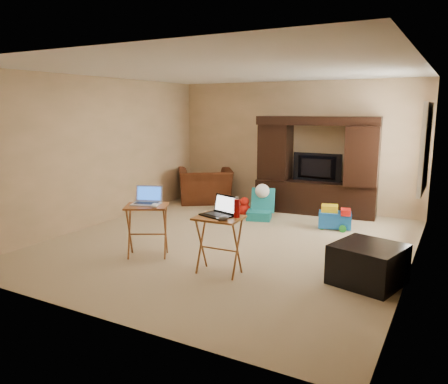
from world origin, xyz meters
The scene contains 22 objects.
floor centered at (0.00, 0.00, 0.00)m, with size 5.50×5.50×0.00m, color #C7B78A.
ceiling centered at (0.00, 0.00, 2.50)m, with size 5.50×5.50×0.00m, color silver.
wall_back centered at (0.00, 2.75, 1.25)m, with size 5.00×5.00×0.00m, color tan.
wall_front centered at (0.00, -2.75, 1.25)m, with size 5.00×5.00×0.00m, color tan.
wall_left centered at (-2.50, 0.00, 1.25)m, with size 5.50×5.50×0.00m, color tan.
wall_right centered at (2.50, 0.00, 1.25)m, with size 5.50×5.50×0.00m, color tan.
window_pane centered at (2.48, 1.55, 1.40)m, with size 1.20×1.20×0.00m, color white.
window_frame centered at (2.46, 1.55, 1.40)m, with size 0.06×1.14×1.34m, color white.
entertainment_center centered at (0.55, 2.44, 0.92)m, with size 2.24×0.56×1.83m, color black.
television centered at (0.55, 2.39, 0.88)m, with size 0.93×0.12×0.54m, color black.
recliner centered at (-1.78, 2.24, 0.36)m, with size 1.10×0.97×0.72m, color #4C1D10.
child_rocker centered at (-0.18, 1.46, 0.28)m, with size 0.42×0.48×0.56m, color #17787F, non-canonical shape.
plush_toy centered at (-0.52, 1.55, 0.18)m, with size 0.32×0.27×0.36m, color red, non-canonical shape.
push_toy centered at (1.18, 1.49, 0.20)m, with size 0.53×0.38×0.40m, color blue, non-canonical shape.
ottoman centered at (2.11, -0.63, 0.23)m, with size 0.71×0.71×0.46m, color black.
tray_table_left centered at (-0.68, -1.10, 0.36)m, with size 0.55×0.44×0.71m, color #964F24.
tray_table_right centered at (0.47, -1.18, 0.35)m, with size 0.55×0.44×0.71m, color #A96D29.
laptop_left centered at (-0.71, -1.07, 0.83)m, with size 0.37×0.30×0.24m, color silver.
laptop_right centered at (0.43, -1.16, 0.83)m, with size 0.37×0.30×0.24m, color black.
mouse_left centered at (-0.49, -1.17, 0.74)m, with size 0.09×0.14×0.06m, color white.
mouse_right centered at (0.60, -1.30, 0.74)m, with size 0.09×0.14×0.06m, color #434348.
water_bottle centered at (0.67, -1.10, 0.82)m, with size 0.07×0.07×0.22m, color red.
Camera 1 is at (2.94, -5.58, 1.98)m, focal length 35.00 mm.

